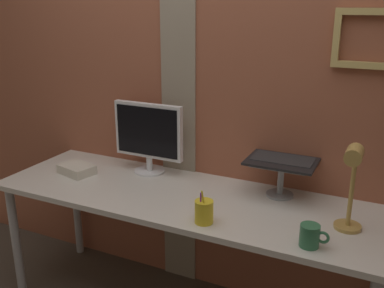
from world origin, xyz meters
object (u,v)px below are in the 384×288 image
Objects in this scene: monitor at (148,134)px; laptop at (286,147)px; pen_cup at (204,212)px; desk_lamp at (352,179)px; coffee_mug at (310,236)px.

laptop reaches higher than monitor.
monitor is 1.24× the size of laptop.
laptop is 2.08× the size of pen_cup.
monitor is at bearing 167.22° from desk_lamp.
pen_cup is at bearing -114.68° from laptop.
desk_lamp is (0.36, -0.33, 0.01)m from laptop.
laptop reaches higher than desk_lamp.
monitor is at bearing 141.54° from pen_cup.
pen_cup reaches higher than coffee_mug.
pen_cup is (-0.23, -0.51, -0.19)m from laptop.
coffee_mug is at bearing -124.37° from desk_lamp.
desk_lamp reaches higher than pen_cup.
laptop is (0.78, 0.07, 0.01)m from monitor.
laptop is 0.49m from desk_lamp.
desk_lamp is 0.65m from pen_cup.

